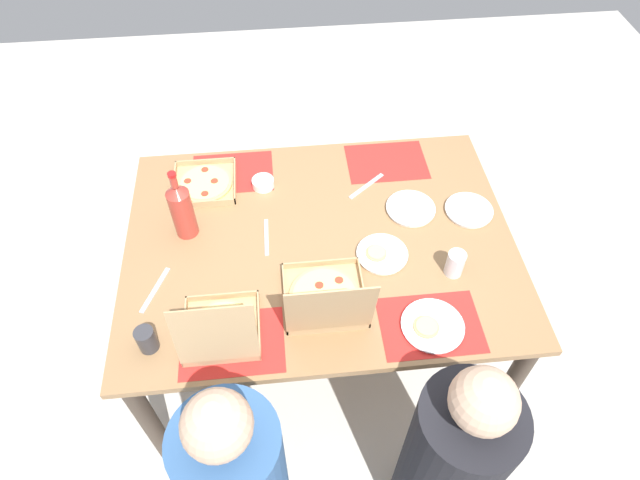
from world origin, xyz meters
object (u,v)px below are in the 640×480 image
at_px(pizza_box_corner_left, 221,330).
at_px(plate_near_right, 411,209).
at_px(soda_bottle, 182,209).
at_px(condiment_bowl, 263,183).
at_px(plate_far_left, 469,210).
at_px(plate_far_right, 382,254).
at_px(pizza_box_corner_right, 205,184).
at_px(diner_left_seat, 448,464).
at_px(cup_clear_left, 455,264).
at_px(plate_middle, 432,326).
at_px(cup_clear_right, 147,340).
at_px(pizza_box_edge_far, 326,299).

relative_size(pizza_box_corner_left, plate_near_right, 1.45).
height_order(soda_bottle, condiment_bowl, soda_bottle).
bearing_deg(plate_far_left, plate_far_right, 25.62).
xyz_separation_m(plate_near_right, condiment_bowl, (0.61, -0.21, 0.01)).
bearing_deg(soda_bottle, pizza_box_corner_left, 106.26).
bearing_deg(plate_far_right, pizza_box_corner_right, -33.61).
distance_m(pizza_box_corner_left, diner_left_seat, 0.90).
xyz_separation_m(cup_clear_left, condiment_bowl, (0.70, -0.54, -0.04)).
relative_size(plate_far_right, diner_left_seat, 0.18).
xyz_separation_m(plate_near_right, plate_far_left, (-0.24, 0.03, -0.00)).
bearing_deg(plate_middle, plate_near_right, -94.51).
bearing_deg(plate_far_right, condiment_bowl, -44.32).
height_order(plate_middle, diner_left_seat, diner_left_seat).
xyz_separation_m(plate_middle, cup_clear_right, (0.99, -0.03, 0.04)).
xyz_separation_m(plate_near_right, soda_bottle, (0.93, 0.02, 0.12)).
height_order(plate_near_right, plate_far_left, same).
distance_m(pizza_box_edge_far, diner_left_seat, 0.70).
relative_size(plate_near_right, soda_bottle, 0.64).
height_order(plate_far_left, condiment_bowl, condiment_bowl).
relative_size(plate_middle, soda_bottle, 0.70).
distance_m(plate_near_right, condiment_bowl, 0.65).
distance_m(cup_clear_right, diner_left_seat, 1.11).
bearing_deg(condiment_bowl, diner_left_seat, 115.73).
height_order(plate_near_right, condiment_bowl, condiment_bowl).
relative_size(plate_near_right, plate_middle, 0.92).
distance_m(pizza_box_corner_right, condiment_bowl, 0.26).
bearing_deg(soda_bottle, plate_middle, 148.43).
bearing_deg(cup_clear_right, diner_left_seat, 156.65).
relative_size(plate_middle, condiment_bowl, 2.34).
distance_m(plate_near_right, plate_far_right, 0.28).
relative_size(pizza_box_corner_left, plate_far_right, 1.48).
height_order(pizza_box_corner_right, plate_near_right, pizza_box_corner_right).
height_order(pizza_box_corner_left, cup_clear_left, pizza_box_corner_left).
bearing_deg(soda_bottle, cup_clear_right, 78.78).
bearing_deg(pizza_box_corner_left, plate_middle, 176.96).
bearing_deg(cup_clear_left, soda_bottle, -16.98).
height_order(soda_bottle, cup_clear_left, soda_bottle).
bearing_deg(plate_near_right, pizza_box_corner_left, 34.08).
bearing_deg(pizza_box_corner_right, pizza_box_edge_far, 123.95).
relative_size(pizza_box_corner_right, condiment_bowl, 2.80).
bearing_deg(pizza_box_corner_left, pizza_box_edge_far, -166.91).
xyz_separation_m(plate_far_left, cup_clear_right, (1.27, 0.51, 0.04)).
height_order(cup_clear_left, condiment_bowl, cup_clear_left).
distance_m(soda_bottle, diner_left_seat, 1.34).
height_order(plate_far_left, plate_middle, plate_middle).
bearing_deg(plate_near_right, condiment_bowl, -18.74).
relative_size(pizza_box_corner_right, cup_clear_right, 2.73).
bearing_deg(cup_clear_left, diner_left_seat, 77.62).
relative_size(pizza_box_edge_far, pizza_box_corner_right, 1.29).
relative_size(plate_far_left, soda_bottle, 0.62).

